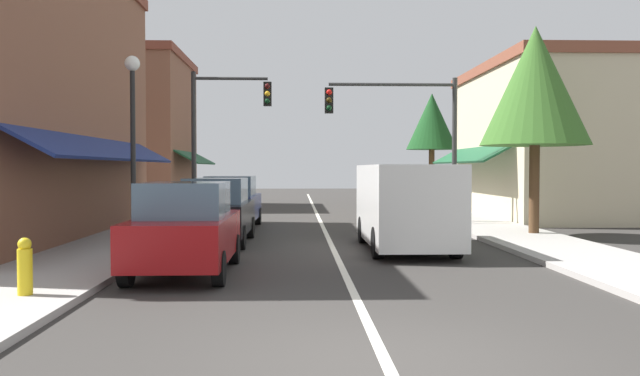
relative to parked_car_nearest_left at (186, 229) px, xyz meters
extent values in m
plane|color=#33302D|center=(3.05, 12.24, -0.88)|extent=(80.00, 80.00, 0.00)
cube|color=#A39E99|center=(-2.45, 12.24, -0.82)|extent=(2.60, 56.00, 0.12)
cube|color=#A39E99|center=(8.55, 12.24, -0.82)|extent=(2.60, 56.00, 0.12)
cube|color=silver|center=(3.05, 12.24, -0.88)|extent=(0.14, 52.00, 0.01)
cube|color=brown|center=(-5.76, 6.24, 3.20)|extent=(4.02, 14.00, 8.16)
cube|color=slate|center=(-3.81, 6.24, 0.52)|extent=(0.08, 10.64, 1.80)
cube|color=navy|center=(-3.20, 6.24, 1.72)|extent=(1.27, 11.76, 0.73)
cube|color=slate|center=(-3.81, 3.16, 5.00)|extent=(0.08, 1.10, 1.30)
cube|color=slate|center=(-3.81, 9.32, 5.00)|extent=(0.08, 1.10, 1.30)
cube|color=beige|center=(12.50, 14.24, 2.09)|extent=(5.30, 10.00, 5.94)
cube|color=brown|center=(12.50, 14.24, 5.26)|extent=(5.50, 10.20, 0.40)
cube|color=slate|center=(9.91, 14.24, 0.52)|extent=(0.08, 7.60, 1.80)
cube|color=#194C2D|center=(9.30, 14.24, 1.72)|extent=(1.27, 8.40, 0.73)
cube|color=slate|center=(9.91, 12.04, 3.40)|extent=(0.08, 1.10, 1.30)
cube|color=slate|center=(9.91, 16.44, 3.40)|extent=(0.08, 1.10, 1.30)
cube|color=brown|center=(-6.36, 22.24, 2.91)|extent=(5.23, 8.00, 7.58)
cube|color=brown|center=(-6.36, 22.24, 6.90)|extent=(5.43, 8.20, 0.40)
cube|color=slate|center=(-3.81, 22.24, 0.52)|extent=(0.08, 6.08, 1.80)
cube|color=#194C2D|center=(-3.20, 22.24, 1.72)|extent=(1.27, 6.72, 0.73)
cube|color=slate|center=(-3.81, 20.48, 4.58)|extent=(0.08, 1.10, 1.30)
cube|color=slate|center=(-3.81, 24.00, 4.58)|extent=(0.08, 1.10, 1.30)
cube|color=maroon|center=(0.00, 0.03, -0.17)|extent=(1.74, 4.11, 0.80)
cube|color=slate|center=(0.00, -0.07, 0.56)|extent=(1.53, 2.01, 0.66)
cylinder|color=black|center=(-0.79, 1.38, -0.57)|extent=(0.20, 0.62, 0.62)
cylinder|color=black|center=(0.80, 1.37, -0.57)|extent=(0.20, 0.62, 0.62)
cylinder|color=black|center=(-0.80, -1.32, -0.57)|extent=(0.20, 0.62, 0.62)
cylinder|color=black|center=(0.79, -1.33, -0.57)|extent=(0.20, 0.62, 0.62)
cube|color=black|center=(-0.02, 5.10, -0.17)|extent=(1.78, 4.12, 0.80)
cube|color=slate|center=(-0.02, 5.00, 0.56)|extent=(1.55, 2.02, 0.66)
cylinder|color=black|center=(-0.79, 6.46, -0.57)|extent=(0.21, 0.62, 0.62)
cylinder|color=black|center=(0.79, 6.44, -0.57)|extent=(0.21, 0.62, 0.62)
cylinder|color=black|center=(-0.83, 3.76, -0.57)|extent=(0.21, 0.62, 0.62)
cylinder|color=black|center=(0.75, 3.73, -0.57)|extent=(0.21, 0.62, 0.62)
cube|color=navy|center=(-0.08, 9.58, -0.17)|extent=(1.82, 4.14, 0.80)
cube|color=slate|center=(-0.08, 9.48, 0.56)|extent=(1.57, 2.04, 0.66)
cylinder|color=black|center=(-0.83, 10.95, -0.57)|extent=(0.21, 0.62, 0.62)
cylinder|color=black|center=(0.75, 10.92, -0.57)|extent=(0.21, 0.62, 0.62)
cylinder|color=black|center=(-0.90, 8.25, -0.57)|extent=(0.21, 0.62, 0.62)
cylinder|color=black|center=(0.68, 8.21, -0.57)|extent=(0.21, 0.62, 0.62)
cube|color=silver|center=(4.83, 3.53, 0.29)|extent=(1.97, 5.00, 1.90)
cube|color=slate|center=(4.83, 5.93, 0.72)|extent=(1.73, 0.27, 0.84)
cube|color=black|center=(4.83, 6.11, -0.40)|extent=(1.86, 0.20, 0.24)
cylinder|color=black|center=(3.95, 5.08, -0.52)|extent=(0.24, 0.72, 0.72)
cylinder|color=black|center=(5.71, 5.08, -0.52)|extent=(0.24, 0.72, 0.72)
cylinder|color=black|center=(3.95, 1.98, -0.52)|extent=(0.24, 0.72, 0.72)
cylinder|color=black|center=(5.71, 1.98, -0.52)|extent=(0.24, 0.72, 0.72)
cylinder|color=#333333|center=(7.85, 10.82, 1.77)|extent=(0.18, 0.18, 5.29)
cylinder|color=#333333|center=(5.57, 10.82, 4.16)|extent=(4.56, 0.12, 0.12)
cube|color=black|center=(3.29, 10.64, 3.56)|extent=(0.30, 0.24, 0.90)
sphere|color=red|center=(3.29, 10.51, 3.84)|extent=(0.20, 0.20, 0.20)
sphere|color=#3D2D0C|center=(3.29, 10.51, 3.56)|extent=(0.20, 0.20, 0.20)
sphere|color=#0C3316|center=(3.29, 10.51, 3.28)|extent=(0.20, 0.20, 0.20)
cylinder|color=#333333|center=(-1.75, 12.31, 1.96)|extent=(0.18, 0.18, 5.68)
cylinder|color=#333333|center=(-0.35, 12.31, 4.55)|extent=(2.80, 0.12, 0.12)
cube|color=black|center=(1.05, 12.13, 3.95)|extent=(0.30, 0.24, 0.90)
sphere|color=#420F0F|center=(1.05, 12.00, 4.23)|extent=(0.20, 0.20, 0.20)
sphere|color=yellow|center=(1.05, 12.00, 3.95)|extent=(0.20, 0.20, 0.20)
sphere|color=#0C3316|center=(1.05, 12.00, 3.67)|extent=(0.20, 0.20, 0.20)
cylinder|color=black|center=(-1.77, 3.15, 1.29)|extent=(0.12, 0.12, 4.34)
sphere|color=white|center=(-1.77, 3.15, 3.65)|extent=(0.36, 0.36, 0.36)
cylinder|color=#4C331E|center=(9.16, 6.45, 0.72)|extent=(0.30, 0.30, 3.19)
cone|color=#386626|center=(9.16, 6.45, 3.59)|extent=(3.19, 3.19, 3.51)
cylinder|color=#4C331E|center=(9.25, 21.43, 0.83)|extent=(0.30, 0.30, 3.42)
cone|color=#19471E|center=(9.25, 21.43, 3.61)|extent=(2.67, 2.67, 2.94)
cylinder|color=gold|center=(-1.99, -2.57, -0.41)|extent=(0.22, 0.22, 0.70)
sphere|color=gold|center=(-1.99, -2.57, 0.01)|extent=(0.20, 0.20, 0.20)
camera|label=1|loc=(2.10, -12.51, 1.16)|focal=36.55mm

